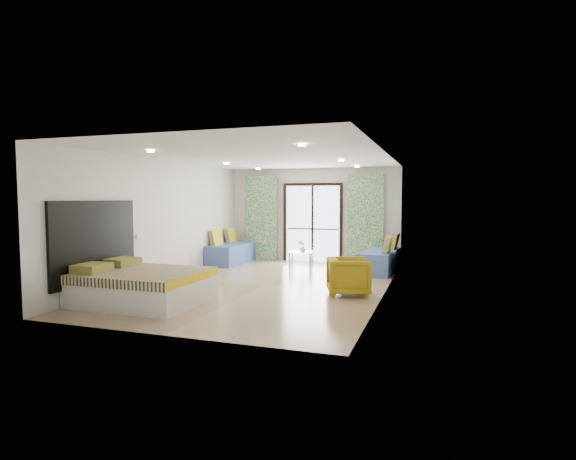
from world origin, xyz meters
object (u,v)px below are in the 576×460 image
(daybed_left, at_px, (232,252))
(daybed_right, at_px, (381,260))
(coffee_table, at_px, (301,253))
(bed, at_px, (142,286))
(armchair, at_px, (349,274))

(daybed_left, relative_size, daybed_right, 0.99)
(daybed_right, relative_size, coffee_table, 2.77)
(bed, height_order, armchair, armchair)
(bed, bearing_deg, daybed_left, 97.35)
(daybed_right, bearing_deg, daybed_left, -178.80)
(coffee_table, xyz_separation_m, armchair, (1.89, -3.08, 0.03))
(coffee_table, distance_m, armchair, 3.61)
(bed, bearing_deg, coffee_table, 73.45)
(daybed_left, xyz_separation_m, daybed_right, (4.23, -0.26, -0.01))
(bed, relative_size, daybed_right, 1.04)
(daybed_right, distance_m, coffee_table, 2.15)
(daybed_left, bearing_deg, bed, -82.46)
(bed, relative_size, armchair, 2.63)
(bed, xyz_separation_m, armchair, (3.34, 1.81, 0.09))
(armchair, bearing_deg, daybed_left, 32.78)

